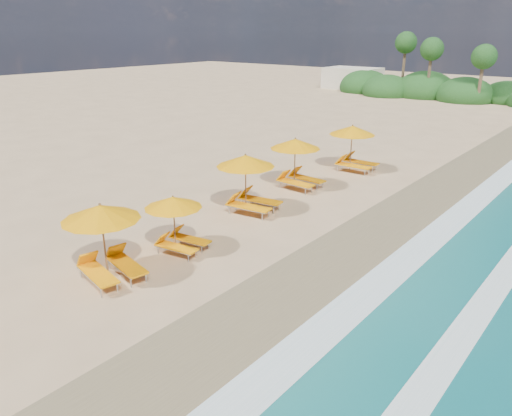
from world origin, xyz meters
TOP-DOWN VIEW (x-y plane):
  - ground at (0.00, 0.00)m, footprint 160.00×160.00m
  - wet_sand at (4.00, 0.00)m, footprint 4.00×160.00m
  - surf_foam at (6.70, 0.00)m, footprint 4.00×160.00m
  - station_1 at (-1.60, -5.68)m, footprint 3.09×2.96m
  - station_2 at (-1.39, -2.80)m, footprint 2.55×2.43m
  - station_3 at (-2.04, 2.05)m, footprint 3.12×2.96m
  - station_4 at (-2.38, 6.32)m, footprint 2.86×2.66m
  - station_5 at (-1.73, 11.08)m, footprint 2.92×2.71m
  - treeline at (-9.94, 45.51)m, footprint 25.80×8.80m
  - beach_building at (-22.00, 48.00)m, footprint 7.00×5.00m

SIDE VIEW (x-z plane):
  - ground at x=0.00m, z-range 0.00..0.00m
  - wet_sand at x=4.00m, z-range 0.00..0.01m
  - surf_foam at x=6.70m, z-range 0.02..0.03m
  - treeline at x=-9.94m, z-range -3.87..5.86m
  - station_2 at x=-1.39m, z-range 0.13..2.26m
  - beach_building at x=-22.00m, z-range 0.00..2.80m
  - station_1 at x=-1.60m, z-range 0.15..2.72m
  - station_4 at x=-2.38m, z-range 0.16..2.76m
  - station_3 at x=-2.04m, z-range 0.16..2.80m
  - station_5 at x=-1.73m, z-range 0.16..2.81m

